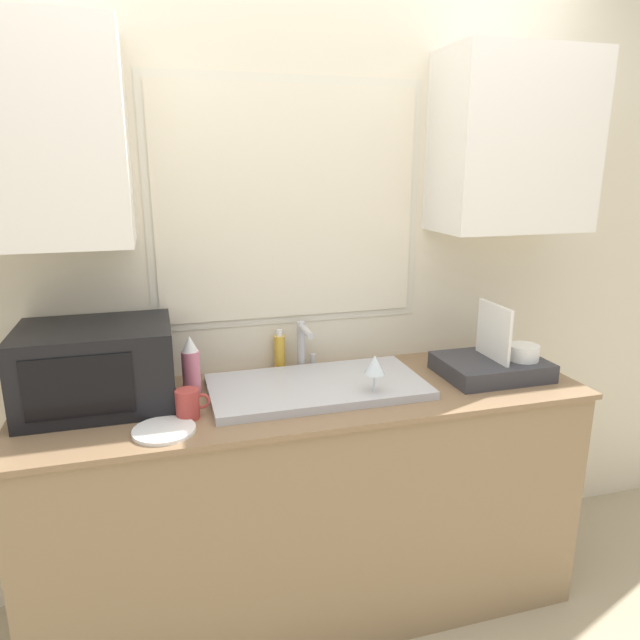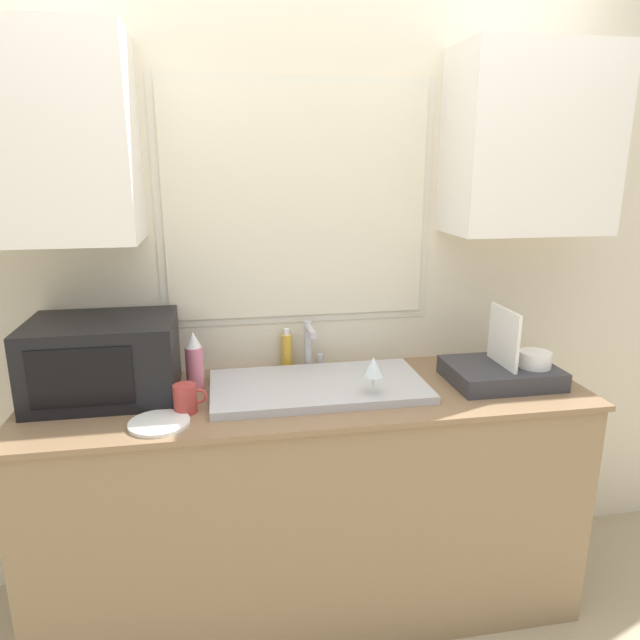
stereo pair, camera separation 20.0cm
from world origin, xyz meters
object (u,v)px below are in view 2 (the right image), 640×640
object	(u,v)px
soap_bottle	(287,350)
microwave	(104,359)
faucet	(310,342)
mug_near_sink	(186,398)
dish_rack	(504,370)
wine_glass	(373,368)
spray_bottle	(194,362)

from	to	relation	value
soap_bottle	microwave	bearing A→B (deg)	-164.70
faucet	mug_near_sink	distance (m)	0.58
dish_rack	wine_glass	distance (m)	0.56
spray_bottle	mug_near_sink	world-z (taller)	spray_bottle
spray_bottle	mug_near_sink	xyz separation A→B (m)	(-0.03, -0.20, -0.06)
microwave	spray_bottle	bearing A→B (deg)	1.63
dish_rack	mug_near_sink	world-z (taller)	dish_rack
microwave	spray_bottle	world-z (taller)	microwave
microwave	mug_near_sink	world-z (taller)	microwave
microwave	dish_rack	world-z (taller)	dish_rack
microwave	dish_rack	xyz separation A→B (m)	(1.47, -0.12, -0.09)
spray_bottle	faucet	bearing A→B (deg)	15.67
faucet	spray_bottle	size ratio (longest dim) A/B	0.90
spray_bottle	mug_near_sink	size ratio (longest dim) A/B	1.98
mug_near_sink	dish_rack	bearing A→B (deg)	3.37
dish_rack	spray_bottle	size ratio (longest dim) A/B	1.79
spray_bottle	soap_bottle	bearing A→B (deg)	25.91
microwave	mug_near_sink	xyz separation A→B (m)	(0.29, -0.19, -0.09)
spray_bottle	wine_glass	xyz separation A→B (m)	(0.62, -0.23, 0.02)
faucet	soap_bottle	bearing A→B (deg)	150.97
faucet	spray_bottle	world-z (taller)	spray_bottle
microwave	faucet	bearing A→B (deg)	10.05
spray_bottle	mug_near_sink	distance (m)	0.21
mug_near_sink	wine_glass	world-z (taller)	wine_glass
faucet	microwave	bearing A→B (deg)	-169.95
dish_rack	soap_bottle	bearing A→B (deg)	158.97
microwave	spray_bottle	size ratio (longest dim) A/B	2.25
dish_rack	mug_near_sink	size ratio (longest dim) A/B	3.54
dish_rack	spray_bottle	bearing A→B (deg)	173.56
microwave	dish_rack	distance (m)	1.48
dish_rack	spray_bottle	distance (m)	1.17
faucet	dish_rack	bearing A→B (deg)	-19.96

